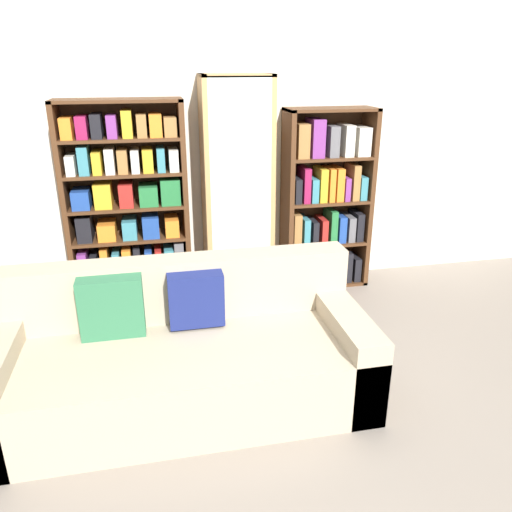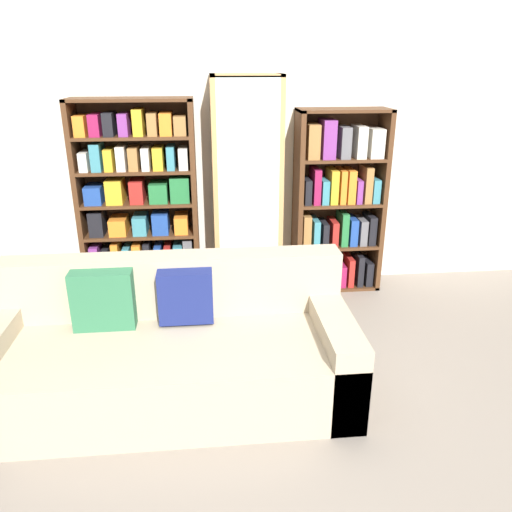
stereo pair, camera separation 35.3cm
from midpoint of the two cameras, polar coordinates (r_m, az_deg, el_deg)
name	(u,v)px [view 2 (the right image)]	position (r m, az deg, el deg)	size (l,w,h in m)	color
ground_plane	(266,481)	(2.65, 5.32, -24.40)	(16.00, 16.00, 0.00)	gray
wall_back	(233,132)	(4.28, -0.26, 13.98)	(6.24, 0.06, 2.70)	silver
couch	(169,353)	(3.03, -6.62, -11.08)	(2.14, 0.88, 0.79)	tan
bookshelf_left	(140,205)	(4.19, -10.83, 5.76)	(0.96, 0.32, 1.64)	#4C2D19
display_cabinet	(247,190)	(4.16, 1.40, 7.50)	(0.56, 0.36, 1.81)	tan
bookshelf_right	(338,205)	(4.38, 11.68, 5.73)	(0.75, 0.32, 1.55)	#4C2D19
wine_bottle	(294,292)	(4.08, 6.81, -4.20)	(0.07, 0.07, 0.36)	black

